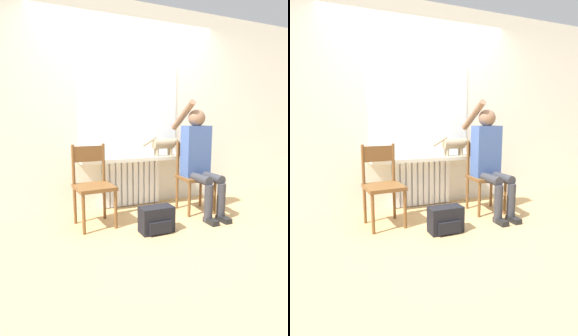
{
  "view_description": "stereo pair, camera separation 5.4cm",
  "coord_description": "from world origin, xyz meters",
  "views": [
    {
      "loc": [
        -1.36,
        -2.43,
        1.18
      ],
      "look_at": [
        0.0,
        0.72,
        0.6
      ],
      "focal_mm": 30.0,
      "sensor_mm": 36.0,
      "label": 1
    },
    {
      "loc": [
        -1.31,
        -2.45,
        1.18
      ],
      "look_at": [
        0.0,
        0.72,
        0.6
      ],
      "focal_mm": 30.0,
      "sensor_mm": 36.0,
      "label": 2
    }
  ],
  "objects": [
    {
      "name": "windowsill",
      "position": [
        0.0,
        1.04,
        0.68
      ],
      "size": [
        1.47,
        0.32,
        0.05
      ],
      "color": "beige",
      "rests_on": "radiator"
    },
    {
      "name": "wall_with_window",
      "position": [
        0.0,
        1.23,
        1.35
      ],
      "size": [
        7.0,
        0.06,
        2.7
      ],
      "color": "white",
      "rests_on": "ground_plane"
    },
    {
      "name": "cat",
      "position": [
        0.42,
        0.98,
        0.86
      ],
      "size": [
        0.53,
        0.14,
        0.27
      ],
      "color": "#9E896B",
      "rests_on": "windowsill"
    },
    {
      "name": "window_glass",
      "position": [
        0.0,
        1.2,
        1.31
      ],
      "size": [
        1.41,
        0.01,
        1.21
      ],
      "color": "white",
      "rests_on": "windowsill"
    },
    {
      "name": "chair_left",
      "position": [
        -0.67,
        0.61,
        0.48
      ],
      "size": [
        0.44,
        0.44,
        0.91
      ],
      "rotation": [
        0.0,
        0.0,
        0.08
      ],
      "color": "brown",
      "rests_on": "ground_plane"
    },
    {
      "name": "backpack",
      "position": [
        -0.11,
        0.13,
        0.14
      ],
      "size": [
        0.36,
        0.22,
        0.28
      ],
      "color": "black",
      "rests_on": "ground_plane"
    },
    {
      "name": "ground_plane",
      "position": [
        0.0,
        0.0,
        0.0
      ],
      "size": [
        12.0,
        12.0,
        0.0
      ],
      "primitive_type": "plane",
      "color": "tan"
    },
    {
      "name": "person",
      "position": [
        0.67,
        0.51,
        0.74
      ],
      "size": [
        0.36,
        0.98,
        1.43
      ],
      "color": "#333338",
      "rests_on": "ground_plane"
    },
    {
      "name": "radiator",
      "position": [
        -0.0,
        1.15,
        0.33
      ],
      "size": [
        0.83,
        0.08,
        0.65
      ],
      "color": "white",
      "rests_on": "ground_plane"
    },
    {
      "name": "chair_right",
      "position": [
        0.67,
        0.61,
        0.48
      ],
      "size": [
        0.44,
        0.44,
        0.91
      ],
      "rotation": [
        0.0,
        0.0,
        -0.09
      ],
      "color": "brown",
      "rests_on": "ground_plane"
    }
  ]
}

